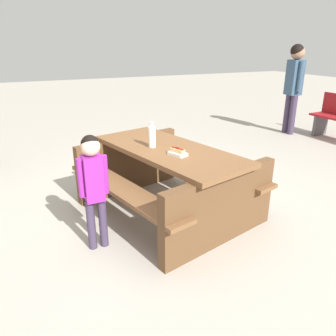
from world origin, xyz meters
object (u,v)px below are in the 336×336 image
(picnic_table, at_px, (168,175))
(soda_bottle, at_px, (152,135))
(child_in_coat, at_px, (93,179))
(hotdog_tray, at_px, (178,152))
(bystander_adult, at_px, (294,78))

(picnic_table, distance_m, soda_bottle, 0.46)
(picnic_table, distance_m, child_in_coat, 0.97)
(soda_bottle, xyz_separation_m, hotdog_tray, (0.36, 0.12, -0.09))
(picnic_table, xyz_separation_m, bystander_adult, (-2.08, 3.75, 0.68))
(picnic_table, height_order, soda_bottle, soda_bottle)
(child_in_coat, xyz_separation_m, bystander_adult, (-2.42, 4.62, 0.44))
(picnic_table, relative_size, bystander_adult, 1.18)
(picnic_table, distance_m, bystander_adult, 4.34)
(child_in_coat, bearing_deg, soda_bottle, 121.11)
(child_in_coat, bearing_deg, hotdog_tray, 95.60)
(hotdog_tray, bearing_deg, picnic_table, 176.42)
(picnic_table, relative_size, hotdog_tray, 10.06)
(picnic_table, bearing_deg, hotdog_tray, -3.58)
(soda_bottle, distance_m, bystander_adult, 4.37)
(picnic_table, relative_size, child_in_coat, 1.95)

